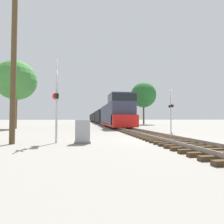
# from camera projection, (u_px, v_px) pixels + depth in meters

# --- Properties ---
(ground_plane) EXTENTS (400.00, 400.00, 0.00)m
(ground_plane) POSITION_uv_depth(u_px,v_px,m) (160.00, 139.00, 11.34)
(ground_plane) COLOR gray
(rail_track_bed) EXTENTS (2.60, 160.00, 0.31)m
(rail_track_bed) POSITION_uv_depth(u_px,v_px,m) (160.00, 137.00, 11.34)
(rail_track_bed) COLOR #42301E
(rail_track_bed) RESTS_ON ground
(freight_train) EXTENTS (3.13, 84.31, 4.62)m
(freight_train) POSITION_uv_depth(u_px,v_px,m) (98.00, 117.00, 60.47)
(freight_train) COLOR #33384C
(freight_train) RESTS_ON ground
(crossing_signal_near) EXTENTS (0.47, 1.02, 4.57)m
(crossing_signal_near) POSITION_uv_depth(u_px,v_px,m) (56.00, 97.00, 9.77)
(crossing_signal_near) COLOR #B7B7BC
(crossing_signal_near) RESTS_ON ground
(crossing_signal_far) EXTENTS (0.49, 1.01, 4.25)m
(crossing_signal_far) POSITION_uv_depth(u_px,v_px,m) (171.00, 108.00, 17.35)
(crossing_signal_far) COLOR #B7B7BC
(crossing_signal_far) RESTS_ON ground
(relay_cabinet) EXTENTS (0.86, 0.51, 1.28)m
(relay_cabinet) POSITION_uv_depth(u_px,v_px,m) (83.00, 132.00, 9.48)
(relay_cabinet) COLOR slate
(relay_cabinet) RESTS_ON ground
(utility_pole) EXTENTS (1.80, 0.28, 9.84)m
(utility_pole) POSITION_uv_depth(u_px,v_px,m) (14.00, 50.00, 9.40)
(utility_pole) COLOR #4C3A23
(utility_pole) RESTS_ON ground
(tree_far_right) EXTENTS (5.33, 5.33, 9.21)m
(tree_far_right) POSITION_uv_depth(u_px,v_px,m) (16.00, 80.00, 23.65)
(tree_far_right) COLOR brown
(tree_far_right) RESTS_ON ground
(tree_mid_background) EXTENTS (5.88, 5.88, 9.84)m
(tree_mid_background) POSITION_uv_depth(u_px,v_px,m) (144.00, 95.00, 40.77)
(tree_mid_background) COLOR brown
(tree_mid_background) RESTS_ON ground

